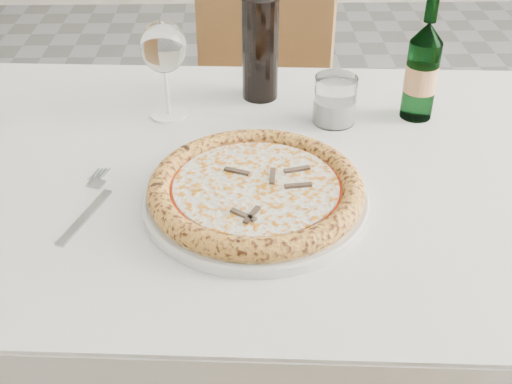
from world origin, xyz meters
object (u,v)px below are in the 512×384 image
at_px(pizza, 256,188).
at_px(wine_bottle, 260,38).
at_px(chair_far, 255,91).
at_px(wine_glass, 163,49).
at_px(plate, 256,198).
at_px(tumbler, 335,103).
at_px(beer_bottle, 422,71).
at_px(dining_table, 255,215).

distance_m(pizza, wine_bottle, 0.37).
distance_m(chair_far, wine_bottle, 0.60).
height_order(pizza, wine_glass, wine_glass).
distance_m(pizza, wine_glass, 0.33).
distance_m(wine_glass, wine_bottle, 0.18).
xyz_separation_m(chair_far, plate, (-0.02, -0.84, 0.23)).
xyz_separation_m(tumbler, beer_bottle, (0.15, 0.02, 0.05)).
xyz_separation_m(pizza, tumbler, (0.15, 0.25, 0.01)).
distance_m(tumbler, beer_bottle, 0.16).
bearing_deg(beer_bottle, wine_glass, 178.25).
distance_m(pizza, beer_bottle, 0.40).
relative_size(dining_table, beer_bottle, 6.20).
bearing_deg(wine_glass, beer_bottle, -1.75).
relative_size(chair_far, beer_bottle, 4.20).
xyz_separation_m(dining_table, wine_glass, (-0.15, 0.18, 0.22)).
relative_size(plate, wine_glass, 1.88).
bearing_deg(wine_glass, dining_table, -49.67).
height_order(dining_table, chair_far, chair_far).
relative_size(dining_table, pizza, 4.36).
xyz_separation_m(pizza, beer_bottle, (0.30, 0.27, 0.06)).
bearing_deg(wine_bottle, pizza, -92.59).
bearing_deg(wine_glass, wine_bottle, 23.56).
relative_size(dining_table, chair_far, 1.48).
height_order(tumbler, beer_bottle, beer_bottle).
distance_m(plate, beer_bottle, 0.41).
height_order(pizza, wine_bottle, wine_bottle).
xyz_separation_m(dining_table, wine_bottle, (0.02, 0.25, 0.21)).
bearing_deg(beer_bottle, dining_table, -150.72).
bearing_deg(plate, chair_far, 88.95).
height_order(plate, wine_bottle, wine_bottle).
bearing_deg(beer_bottle, chair_far, 116.00).
xyz_separation_m(wine_glass, wine_bottle, (0.17, 0.07, -0.01)).
relative_size(dining_table, tumbler, 16.15).
bearing_deg(plate, tumbler, 59.88).
bearing_deg(dining_table, wine_glass, 130.33).
distance_m(dining_table, plate, 0.15).
bearing_deg(chair_far, wine_glass, -106.64).
bearing_deg(wine_bottle, beer_bottle, -17.29).
xyz_separation_m(chair_far, pizza, (-0.02, -0.84, 0.25)).
bearing_deg(pizza, chair_far, 88.95).
xyz_separation_m(dining_table, tumbler, (0.15, 0.15, 0.13)).
height_order(dining_table, plate, plate).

